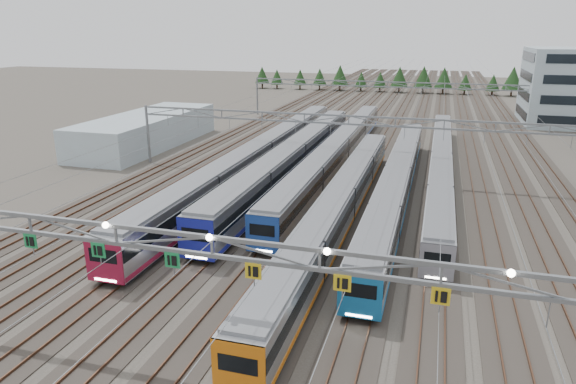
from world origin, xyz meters
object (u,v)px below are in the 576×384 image
(train_a, at_px, (261,155))
(train_b, at_px, (294,158))
(train_d, at_px, (340,204))
(gantry_far, at_px, (387,89))
(train_c, at_px, (338,150))
(train_f, at_px, (441,164))
(train_e, at_px, (397,181))
(gantry_near, at_px, (210,251))
(west_shed, at_px, (146,130))
(gantry_mid, at_px, (348,127))

(train_a, height_order, train_b, train_b)
(train_d, height_order, gantry_far, gantry_far)
(train_c, height_order, train_f, train_c)
(gantry_far, bearing_deg, train_c, -93.27)
(train_e, height_order, gantry_near, gantry_near)
(train_f, distance_m, west_shed, 46.11)
(train_d, distance_m, gantry_far, 61.58)
(train_d, distance_m, gantry_mid, 17.10)
(train_b, distance_m, west_shed, 29.52)
(train_c, bearing_deg, west_shed, 172.55)
(gantry_far, bearing_deg, train_e, -82.62)
(gantry_near, relative_size, west_shed, 1.88)
(west_shed, bearing_deg, gantry_mid, -16.00)
(train_b, height_order, train_d, train_b)
(gantry_near, bearing_deg, gantry_far, 89.97)
(gantry_near, distance_m, west_shed, 60.78)
(train_a, height_order, gantry_near, gantry_near)
(west_shed, bearing_deg, gantry_far, 45.67)
(train_a, height_order, train_c, train_a)
(train_d, bearing_deg, train_c, 101.54)
(train_c, bearing_deg, train_e, -54.85)
(gantry_near, height_order, gantry_mid, gantry_near)
(train_a, xyz_separation_m, gantry_mid, (11.25, 0.51, 4.15))
(train_b, relative_size, gantry_far, 1.00)
(gantry_mid, bearing_deg, train_c, 111.72)
(gantry_near, bearing_deg, train_c, 92.76)
(train_e, xyz_separation_m, gantry_near, (-6.80, -32.98, 4.99))
(train_e, xyz_separation_m, gantry_far, (-6.75, 52.14, 4.29))
(train_f, bearing_deg, train_b, -168.62)
(gantry_near, height_order, west_shed, gantry_near)
(train_b, xyz_separation_m, train_f, (18.00, 3.62, -0.38))
(train_c, distance_m, train_d, 22.49)
(train_c, height_order, west_shed, west_shed)
(west_shed, bearing_deg, train_e, -22.45)
(train_e, relative_size, west_shed, 1.77)
(train_b, xyz_separation_m, train_e, (13.50, -6.49, -0.18))
(train_c, relative_size, train_f, 1.06)
(train_a, xyz_separation_m, gantry_near, (11.20, -39.61, 4.85))
(train_f, bearing_deg, train_a, -171.20)
(train_f, height_order, west_shed, west_shed)
(train_b, distance_m, gantry_near, 40.33)
(train_d, xyz_separation_m, train_e, (4.50, 9.25, 0.03))
(train_b, height_order, train_f, train_b)
(gantry_far, relative_size, west_shed, 1.88)
(train_a, relative_size, gantry_far, 1.19)
(train_d, distance_m, west_shed, 45.03)
(train_a, distance_m, train_c, 10.90)
(train_a, xyz_separation_m, train_b, (4.50, -0.14, 0.04))
(train_d, height_order, gantry_near, gantry_near)
(train_e, bearing_deg, train_f, 66.01)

